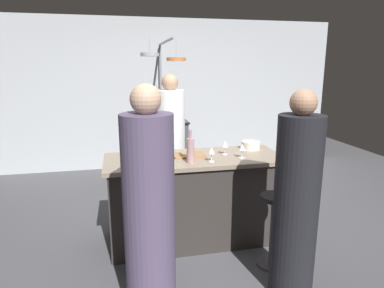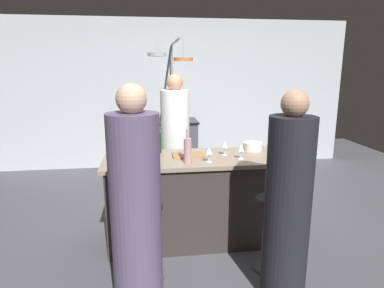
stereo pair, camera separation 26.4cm
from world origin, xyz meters
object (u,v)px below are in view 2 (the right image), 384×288
object	(u,v)px
wine_bottle_green	(127,143)
wine_glass_near_right_guest	(209,151)
guest_left	(136,214)
wine_bottle_dark	(129,150)
wine_glass_by_chef	(225,145)
guest_right	(288,207)
wine_bottle_red	(158,142)
wine_glass_near_left_guest	(241,149)
stove_range	(174,145)
bar_stool_right	(269,230)
wine_bottle_rose	(188,150)
chef	(175,147)
pepper_mill	(139,151)
cutting_board	(188,155)
mixing_bowl_ceramic	(253,146)
mixing_bowl_blue	(145,152)
bar_stool_left	(148,238)

from	to	relation	value
wine_bottle_green	wine_glass_near_right_guest	bearing A→B (deg)	-24.27
guest_left	wine_bottle_dark	distance (m)	0.95
wine_bottle_green	wine_glass_by_chef	bearing A→B (deg)	-6.89
guest_right	wine_bottle_red	xyz separation A→B (m)	(-0.92, 1.20, 0.26)
wine_bottle_green	wine_glass_near_left_guest	size ratio (longest dim) A/B	2.22
stove_range	wine_bottle_red	xyz separation A→B (m)	(-0.35, -2.24, 0.57)
bar_stool_right	wine_bottle_rose	size ratio (longest dim) A/B	2.14
wine_bottle_dark	chef	bearing A→B (deg)	62.30
stove_range	wine_bottle_dark	xyz separation A→B (m)	(-0.64, -2.54, 0.57)
wine_bottle_red	pepper_mill	bearing A→B (deg)	-122.44
wine_glass_near_right_guest	pepper_mill	bearing A→B (deg)	170.22
cutting_board	mixing_bowl_ceramic	xyz separation A→B (m)	(0.73, 0.15, 0.03)
stove_range	wine_glass_by_chef	size ratio (longest dim) A/B	6.10
wine_glass_by_chef	mixing_bowl_blue	distance (m)	0.82
guest_right	mixing_bowl_blue	size ratio (longest dim) A/B	8.53
wine_bottle_red	mixing_bowl_blue	xyz separation A→B (m)	(-0.14, -0.09, -0.08)
pepper_mill	wine_bottle_red	world-z (taller)	wine_bottle_red
bar_stool_right	wine_glass_near_left_guest	size ratio (longest dim) A/B	4.66
guest_left	mixing_bowl_blue	xyz separation A→B (m)	(0.07, 1.13, 0.16)
guest_right	wine_glass_near_left_guest	world-z (taller)	guest_right
pepper_mill	mixing_bowl_blue	bearing A→B (deg)	75.52
stove_range	bar_stool_left	xyz separation A→B (m)	(-0.48, -3.07, -0.07)
chef	wine_glass_near_left_guest	distance (m)	1.21
bar_stool_right	mixing_bowl_blue	world-z (taller)	mixing_bowl_blue
wine_bottle_red	wine_bottle_dark	world-z (taller)	same
bar_stool_left	wine_bottle_rose	xyz separation A→B (m)	(0.39, 0.43, 0.65)
bar_stool_left	wine_bottle_green	bearing A→B (deg)	103.24
pepper_mill	wine_bottle_green	world-z (taller)	wine_bottle_green
stove_range	wine_glass_by_chef	xyz separation A→B (m)	(0.32, -2.42, 0.56)
bar_stool_right	mixing_bowl_blue	bearing A→B (deg)	145.50
bar_stool_right	guest_left	world-z (taller)	guest_left
guest_right	pepper_mill	bearing A→B (deg)	140.89
chef	wine_bottle_green	world-z (taller)	chef
guest_left	cutting_board	distance (m)	1.18
cutting_board	mixing_bowl_blue	bearing A→B (deg)	171.39
bar_stool_left	mixing_bowl_ceramic	xyz separation A→B (m)	(1.16, 0.82, 0.57)
guest_left	mixing_bowl_blue	bearing A→B (deg)	86.62
chef	pepper_mill	world-z (taller)	chef
cutting_board	wine_glass_near_right_guest	xyz separation A→B (m)	(0.17, -0.25, 0.10)
guest_left	wine_glass_near_right_guest	distance (m)	1.07
wine_bottle_red	mixing_bowl_blue	size ratio (longest dim) A/B	1.59
mixing_bowl_blue	bar_stool_right	bearing A→B (deg)	-34.50
pepper_mill	wine_bottle_red	bearing A→B (deg)	57.56
pepper_mill	bar_stool_right	bearing A→B (deg)	-25.22
wine_bottle_dark	mixing_bowl_ceramic	size ratio (longest dim) A/B	1.48
wine_bottle_dark	mixing_bowl_ceramic	distance (m)	1.35
stove_range	guest_left	world-z (taller)	guest_left
wine_bottle_green	chef	bearing A→B (deg)	54.32
cutting_board	stove_range	bearing A→B (deg)	88.75
bar_stool_left	wine_bottle_dark	size ratio (longest dim) A/B	2.23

